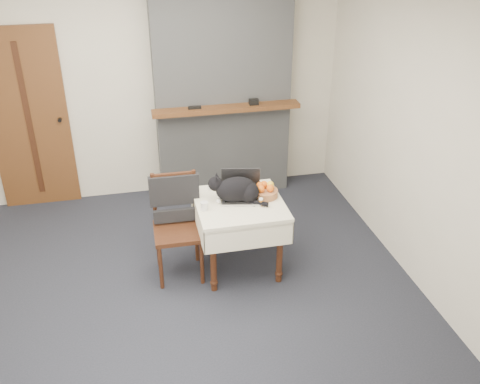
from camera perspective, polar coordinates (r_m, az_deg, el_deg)
The scene contains 12 objects.
ground at distance 4.88m, azimuth -8.07°, elevation -10.60°, with size 4.50×4.50×0.00m, color black.
room_shell at distance 4.47m, azimuth -10.16°, elevation 11.22°, with size 4.52×4.01×2.61m.
door at distance 6.23m, azimuth -21.56°, elevation 7.09°, with size 0.82×0.10×2.00m.
chimney at distance 6.03m, azimuth -1.89°, elevation 11.37°, with size 1.62×0.48×2.60m.
side_table at distance 4.84m, azimuth -0.05°, elevation -2.25°, with size 0.78×0.78×0.70m.
laptop at distance 4.83m, azimuth 0.09°, elevation 0.14°, with size 0.40×0.36×0.26m.
cat at distance 4.74m, azimuth -0.30°, elevation 0.24°, with size 0.52×0.33×0.27m.
cream_jar at distance 4.65m, azimuth -3.83°, elevation -1.50°, with size 0.07×0.07×0.08m, color silver.
pill_bottle at distance 4.71m, azimuth 2.25°, elevation -1.06°, with size 0.04×0.04×0.07m.
fruit_basket at distance 4.86m, azimuth 2.69°, elevation 0.11°, with size 0.23×0.23×0.13m.
desk_clutter at distance 4.85m, azimuth 2.28°, elevation -0.60°, with size 0.15×0.02×0.01m, color black.
chair at distance 4.84m, azimuth -6.85°, elevation -2.03°, with size 0.45×0.44×0.97m.
Camera 1 is at (-0.16, -3.83, 3.03)m, focal length 40.00 mm.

